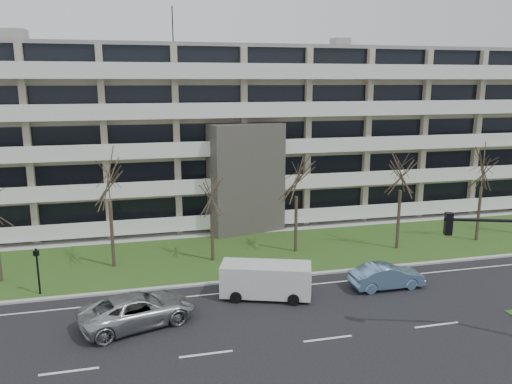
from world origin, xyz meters
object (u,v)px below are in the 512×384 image
object	(u,v)px
silver_pickup	(138,310)
white_van	(267,278)
pedestrian_signal	(37,265)
blue_sedan	(387,276)

from	to	relation	value
silver_pickup	white_van	world-z (taller)	white_van
white_van	pedestrian_signal	xyz separation A→B (m)	(-12.95, 3.45, 0.62)
white_van	pedestrian_signal	world-z (taller)	pedestrian_signal
silver_pickup	blue_sedan	xyz separation A→B (m)	(14.76, 1.27, -0.08)
silver_pickup	blue_sedan	size ratio (longest dim) A/B	1.31
pedestrian_signal	silver_pickup	bearing A→B (deg)	-20.87
silver_pickup	pedestrian_signal	distance (m)	7.67
silver_pickup	blue_sedan	distance (m)	14.81
white_van	silver_pickup	bearing A→B (deg)	-147.88
blue_sedan	pedestrian_signal	bearing A→B (deg)	78.73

